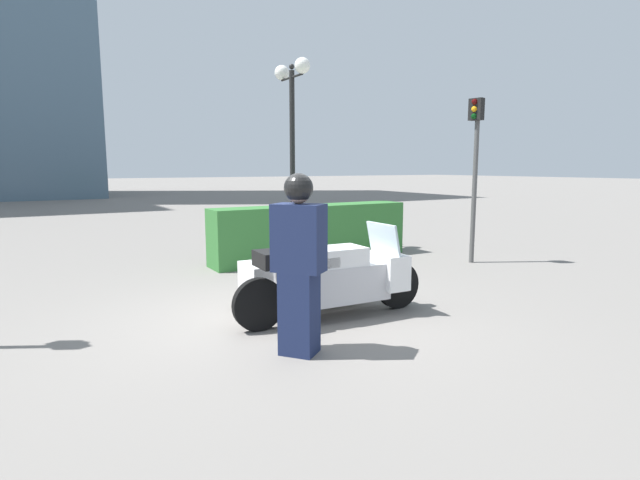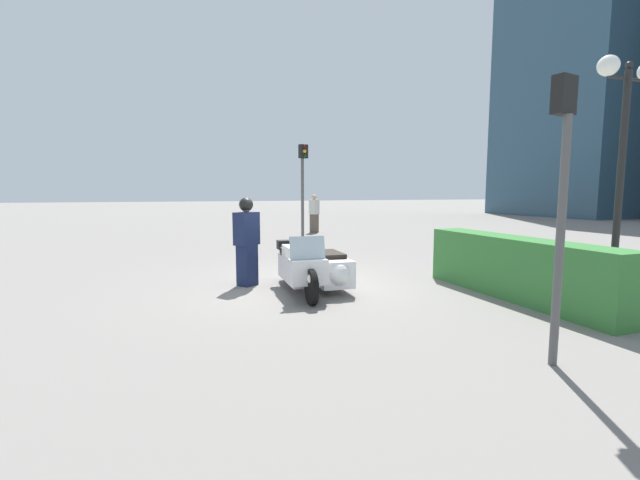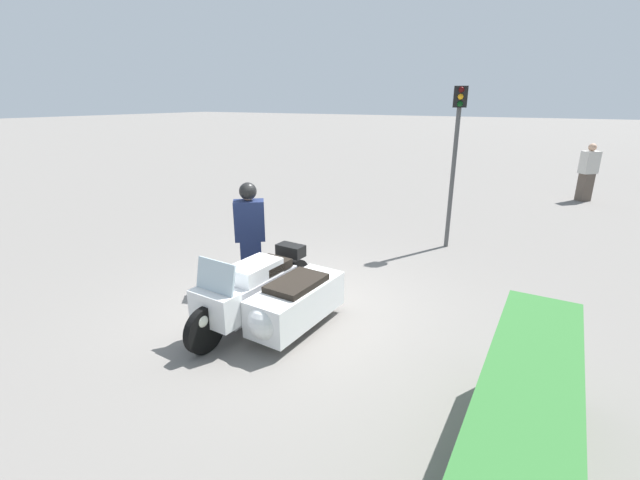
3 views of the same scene
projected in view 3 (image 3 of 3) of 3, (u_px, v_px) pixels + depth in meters
The scene contains 5 objects.
ground_plane at pixel (299, 306), 6.62m from camera, with size 160.00×160.00×0.00m, color slate.
police_motorcycle at pixel (272, 297), 5.87m from camera, with size 2.56×1.34×1.14m.
officer_rider at pixel (250, 233), 7.04m from camera, with size 0.53×0.57×1.79m.
traffic_light_far at pixel (456, 145), 8.60m from camera, with size 0.22×0.29×3.29m.
pedestrian_bystander at pixel (588, 172), 13.24m from camera, with size 0.57×0.57×1.77m.
Camera 3 is at (5.01, 3.26, 3.04)m, focal length 24.00 mm.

